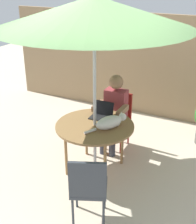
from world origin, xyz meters
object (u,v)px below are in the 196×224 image
(patio_umbrella, at_px, (94,12))
(person_seated, at_px, (114,109))
(chair_occupied, at_px, (118,115))
(laptop, at_px, (102,113))
(cat, at_px, (111,122))
(chair_empty, at_px, (88,186))
(patio_table, at_px, (95,128))

(patio_umbrella, bearing_deg, person_seated, 90.00)
(chair_occupied, bearing_deg, person_seated, -90.00)
(chair_occupied, xyz_separation_m, laptop, (-0.02, -0.55, 0.27))
(person_seated, distance_m, cat, 0.70)
(chair_empty, height_order, cat, cat)
(chair_empty, bearing_deg, patio_umbrella, 113.01)
(chair_occupied, xyz_separation_m, cat, (0.23, -0.81, 0.29))
(laptop, bearing_deg, patio_table, -85.99)
(cat, bearing_deg, person_seated, 109.44)
(chair_occupied, relative_size, chair_empty, 1.00)
(patio_umbrella, distance_m, cat, 1.42)
(patio_umbrella, distance_m, chair_occupied, 1.88)
(laptop, bearing_deg, person_seated, 87.13)
(chair_empty, distance_m, cat, 1.05)
(chair_occupied, distance_m, chair_empty, 1.85)
(chair_empty, xyz_separation_m, person_seated, (-0.42, 1.65, 0.17))
(laptop, bearing_deg, cat, -46.53)
(patio_table, bearing_deg, person_seated, 90.00)
(patio_table, xyz_separation_m, laptop, (-0.02, 0.28, 0.12))
(person_seated, bearing_deg, chair_occupied, 90.00)
(patio_umbrella, height_order, person_seated, patio_umbrella)
(chair_occupied, distance_m, cat, 0.89)
(chair_empty, bearing_deg, cat, 100.66)
(cat, bearing_deg, patio_umbrella, -176.44)
(patio_table, relative_size, chair_occupied, 1.22)
(patio_umbrella, xyz_separation_m, chair_occupied, (0.00, 0.82, -1.69))
(chair_occupied, relative_size, laptop, 2.90)
(chair_occupied, relative_size, person_seated, 0.72)
(chair_empty, relative_size, laptop, 2.90)
(laptop, relative_size, cat, 0.54)
(patio_umbrella, relative_size, chair_occupied, 2.69)
(patio_umbrella, height_order, cat, patio_umbrella)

